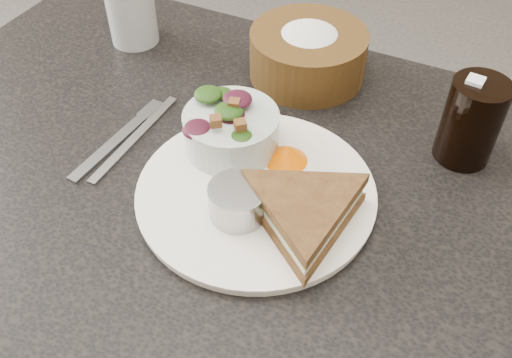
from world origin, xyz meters
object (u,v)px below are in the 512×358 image
Objects in this scene: sandwich at (304,212)px; bread_basket at (308,47)px; salad_bowl at (231,125)px; water_glass at (131,8)px; dining_table at (232,330)px; cola_glass at (473,118)px; dinner_plate at (256,193)px; dressing_ramekin at (238,201)px.

bread_basket is at bearing 148.51° from sandwich.
salad_bowl is 1.05× the size of water_glass.
water_glass reaches higher than dining_table.
cola_glass is at bearing 94.37° from sandwich.
salad_bowl is 0.20m from bread_basket.
cola_glass is at bearing -4.70° from water_glass.
water_glass is (-0.33, 0.23, 0.05)m from dinner_plate.
water_glass reaches higher than sandwich.
dining_table is 0.38m from dinner_plate.
water_glass is (-0.27, 0.21, 0.43)m from dining_table.
bread_basket is at bearing 162.83° from cola_glass.
bread_basket is (0.02, 0.20, 0.00)m from salad_bowl.
sandwich is at bearing -122.36° from cola_glass.
bread_basket reaches higher than salad_bowl.
dinner_plate is 0.05m from dressing_ramekin.
dinner_plate is 0.08m from sandwich.
dinner_plate is at bearing 87.30° from dressing_ramekin.
bread_basket is at bearing 6.41° from water_glass.
bread_basket is at bearing 87.43° from dining_table.
salad_bowl reaches higher than sandwich.
dining_table is at bearing -92.57° from bread_basket.
sandwich is 0.47m from water_glass.
cola_glass is at bearing 33.35° from dining_table.
water_glass is at bearing -175.51° from sandwich.
water_glass is at bearing 142.30° from dining_table.
water_glass is at bearing 145.45° from dinner_plate.
dinner_plate is (0.05, -0.01, 0.38)m from dining_table.
dinner_plate is 1.69× the size of sandwich.
salad_bowl is 0.98× the size of cola_glass.
cola_glass is (0.21, 0.22, 0.03)m from dressing_ramekin.
bread_basket reaches higher than dressing_ramekin.
sandwich is (0.07, -0.03, 0.03)m from dinner_plate.
dining_table is at bearing -78.33° from salad_bowl.
dining_table is 8.37× the size of salad_bowl.
bread_basket is 0.26m from cola_glass.
sandwich is at bearing -68.21° from bread_basket.
dressing_ramekin is 0.55× the size of cola_glass.
water_glass is (-0.29, -0.03, 0.01)m from bread_basket.
salad_bowl is 1.79× the size of dressing_ramekin.
cola_glass reaches higher than dressing_ramekin.
sandwich is 0.97× the size of bread_basket.
water_glass reaches higher than dressing_ramekin.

